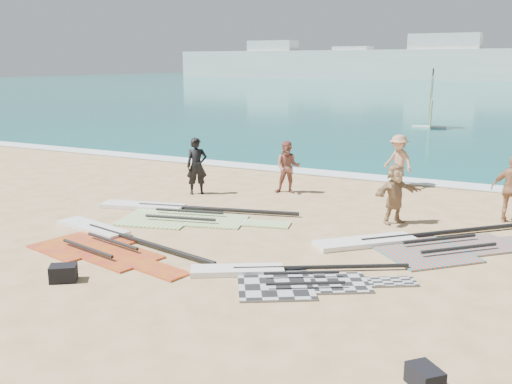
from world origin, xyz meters
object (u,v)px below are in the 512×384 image
at_px(rig_orange, 421,244).
at_px(gear_bag_near, 63,273).
at_px(gear_bag_far, 425,377).
at_px(rig_grey, 282,277).
at_px(beachgoer_right, 395,194).
at_px(beachgoer_mid, 398,161).
at_px(rig_green, 175,213).
at_px(rig_red, 104,241).
at_px(beachgoer_back, 512,189).
at_px(person_wetsuit, 197,166).
at_px(beachgoer_left, 288,167).

height_order(rig_orange, gear_bag_near, gear_bag_near).
bearing_deg(rig_orange, gear_bag_far, -122.97).
bearing_deg(rig_orange, rig_grey, -165.31).
xyz_separation_m(gear_bag_far, beachgoer_right, (-2.52, 8.41, 0.73)).
height_order(rig_grey, beachgoer_mid, beachgoer_mid).
bearing_deg(rig_green, rig_grey, -47.28).
height_order(rig_grey, beachgoer_right, beachgoer_right).
bearing_deg(rig_red, beachgoer_back, 49.43).
relative_size(person_wetsuit, beachgoer_right, 1.14).
bearing_deg(gear_bag_near, rig_orange, 43.28).
height_order(rig_orange, beachgoer_right, beachgoer_right).
distance_m(rig_grey, beachgoer_right, 5.68).
distance_m(gear_bag_near, beachgoer_right, 9.35).
relative_size(rig_grey, rig_green, 0.73).
xyz_separation_m(rig_red, person_wetsuit, (-0.93, 5.90, 0.95)).
bearing_deg(beachgoer_back, rig_grey, 61.02).
bearing_deg(rig_green, beachgoer_left, 52.37).
bearing_deg(beachgoer_back, person_wetsuit, 6.47).
xyz_separation_m(beachgoer_back, beachgoer_right, (-3.01, -1.63, -0.11)).
relative_size(beachgoer_back, beachgoer_right, 1.12).
distance_m(rig_grey, rig_red, 5.19).
xyz_separation_m(rig_grey, gear_bag_near, (-4.12, -2.23, 0.13)).
relative_size(gear_bag_far, beachgoer_left, 0.28).
distance_m(beachgoer_back, beachgoer_right, 3.42).
bearing_deg(rig_orange, gear_bag_near, 178.52).
height_order(rig_grey, gear_bag_far, gear_bag_far).
relative_size(gear_bag_near, gear_bag_far, 1.07).
xyz_separation_m(person_wetsuit, beachgoer_right, (7.17, -0.59, -0.12)).
bearing_deg(beachgoer_right, rig_orange, -111.77).
bearing_deg(rig_grey, beachgoer_right, 48.70).
bearing_deg(beachgoer_back, gear_bag_near, 49.53).
distance_m(gear_bag_near, beachgoer_back, 12.48).
relative_size(rig_grey, beachgoer_left, 2.56).
bearing_deg(person_wetsuit, beachgoer_back, -34.63).
xyz_separation_m(rig_green, beachgoer_back, (9.25, 3.74, 0.94)).
bearing_deg(gear_bag_far, rig_orange, 101.79).
height_order(rig_green, beachgoer_left, beachgoer_left).
bearing_deg(rig_green, gear_bag_far, -49.72).
bearing_deg(rig_red, beachgoer_left, 88.47).
bearing_deg(beachgoer_mid, rig_green, -96.91).
bearing_deg(beachgoer_back, gear_bag_far, 87.89).
bearing_deg(beachgoer_left, rig_grey, -83.54).
xyz_separation_m(rig_green, beachgoer_mid, (5.12, 7.21, 0.93)).
height_order(gear_bag_near, beachgoer_right, beachgoer_right).
bearing_deg(rig_green, rig_red, -104.14).
bearing_deg(beachgoer_mid, rig_red, -87.78).
bearing_deg(beachgoer_left, beachgoer_mid, 25.19).
distance_m(rig_grey, gear_bag_far, 4.60).
xyz_separation_m(gear_bag_near, person_wetsuit, (-1.99, 8.34, 0.83)).
relative_size(rig_orange, beachgoer_left, 3.02).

